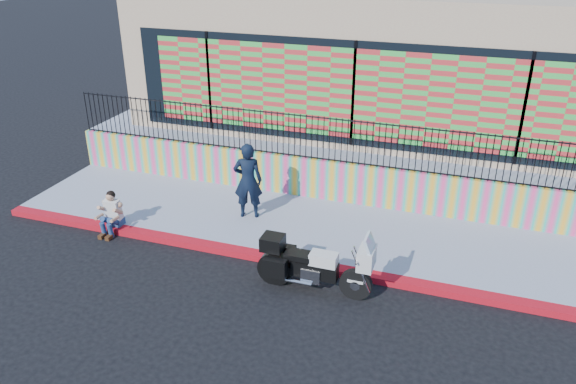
% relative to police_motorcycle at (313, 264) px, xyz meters
% --- Properties ---
extents(ground, '(90.00, 90.00, 0.00)m').
position_rel_police_motorcycle_xyz_m(ground, '(-0.40, 0.76, -0.62)').
color(ground, black).
rests_on(ground, ground).
extents(red_curb, '(16.00, 0.30, 0.15)m').
position_rel_police_motorcycle_xyz_m(red_curb, '(-0.40, 0.76, -0.55)').
color(red_curb, '#9D0B12').
rests_on(red_curb, ground).
extents(sidewalk, '(16.00, 3.00, 0.15)m').
position_rel_police_motorcycle_xyz_m(sidewalk, '(-0.40, 2.41, -0.55)').
color(sidewalk, gray).
rests_on(sidewalk, ground).
extents(mural_wall, '(16.00, 0.20, 1.10)m').
position_rel_police_motorcycle_xyz_m(mural_wall, '(-0.40, 4.01, 0.08)').
color(mural_wall, '#FF4389').
rests_on(mural_wall, sidewalk).
extents(metal_fence, '(15.80, 0.04, 1.20)m').
position_rel_police_motorcycle_xyz_m(metal_fence, '(-0.40, 4.01, 1.23)').
color(metal_fence, black).
rests_on(metal_fence, mural_wall).
extents(elevated_platform, '(16.00, 10.00, 1.25)m').
position_rel_police_motorcycle_xyz_m(elevated_platform, '(-0.40, 9.11, 0.00)').
color(elevated_platform, gray).
rests_on(elevated_platform, ground).
extents(storefront_building, '(14.00, 8.06, 4.00)m').
position_rel_police_motorcycle_xyz_m(storefront_building, '(-0.40, 8.89, 2.62)').
color(storefront_building, tan).
rests_on(storefront_building, elevated_platform).
extents(police_motorcycle, '(2.39, 0.79, 1.49)m').
position_rel_police_motorcycle_xyz_m(police_motorcycle, '(0.00, 0.00, 0.00)').
color(police_motorcycle, black).
rests_on(police_motorcycle, ground).
extents(police_officer, '(0.82, 0.66, 1.96)m').
position_rel_police_motorcycle_xyz_m(police_officer, '(-2.41, 2.37, 0.51)').
color(police_officer, black).
rests_on(police_officer, sidewalk).
extents(seated_man, '(0.54, 0.71, 1.06)m').
position_rel_police_motorcycle_xyz_m(seated_man, '(-5.35, 0.67, -0.17)').
color(seated_man, navy).
rests_on(seated_man, ground).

